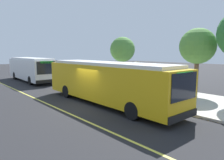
% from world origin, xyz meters
% --- Properties ---
extents(ground_plane, '(120.00, 120.00, 0.00)m').
position_xyz_m(ground_plane, '(0.00, 0.00, 0.00)').
color(ground_plane, '#232326').
extents(sidewalk_curb, '(44.00, 6.40, 0.15)m').
position_xyz_m(sidewalk_curb, '(0.00, 6.00, 0.07)').
color(sidewalk_curb, '#B7B2A8').
rests_on(sidewalk_curb, ground_plane).
extents(lane_stripe_center, '(36.00, 0.14, 0.01)m').
position_xyz_m(lane_stripe_center, '(0.00, -2.20, 0.00)').
color(lane_stripe_center, '#E0D64C').
rests_on(lane_stripe_center, ground_plane).
extents(transit_bus_main, '(12.16, 2.70, 2.95)m').
position_xyz_m(transit_bus_main, '(0.46, 1.01, 1.62)').
color(transit_bus_main, gold).
rests_on(transit_bus_main, ground_plane).
extents(transit_bus_second, '(10.55, 2.86, 2.95)m').
position_xyz_m(transit_bus_second, '(-14.85, 1.24, 1.62)').
color(transit_bus_second, white).
rests_on(transit_bus_second, ground_plane).
extents(bus_shelter, '(2.90, 1.60, 2.48)m').
position_xyz_m(bus_shelter, '(-1.13, 6.04, 1.92)').
color(bus_shelter, '#333338').
rests_on(bus_shelter, sidewalk_curb).
extents(waiting_bench, '(1.60, 0.48, 0.95)m').
position_xyz_m(waiting_bench, '(-0.97, 5.85, 0.63)').
color(waiting_bench, brown).
rests_on(waiting_bench, sidewalk_curb).
extents(route_sign_post, '(0.44, 0.08, 2.80)m').
position_xyz_m(route_sign_post, '(0.99, 3.62, 1.96)').
color(route_sign_post, '#333338').
rests_on(route_sign_post, sidewalk_curb).
extents(pedestrian_commuter, '(0.24, 0.40, 1.69)m').
position_xyz_m(pedestrian_commuter, '(-2.91, 4.59, 1.12)').
color(pedestrian_commuter, '#282D47').
rests_on(pedestrian_commuter, sidewalk_curb).
extents(street_tree_near_shelter, '(2.80, 2.80, 5.20)m').
position_xyz_m(street_tree_near_shelter, '(-5.47, 8.24, 3.91)').
color(street_tree_near_shelter, brown).
rests_on(street_tree_near_shelter, sidewalk_curb).
extents(street_tree_upstreet, '(2.93, 2.93, 5.45)m').
position_xyz_m(street_tree_upstreet, '(3.18, 8.52, 4.09)').
color(street_tree_upstreet, brown).
rests_on(street_tree_upstreet, sidewalk_curb).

